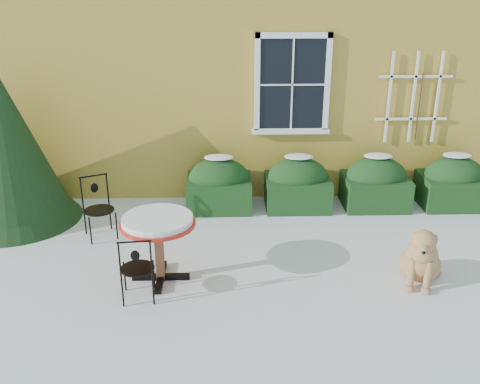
{
  "coord_description": "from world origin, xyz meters",
  "views": [
    {
      "loc": [
        -0.19,
        -5.67,
        3.59
      ],
      "look_at": [
        0.0,
        1.0,
        0.9
      ],
      "focal_mm": 40.0,
      "sensor_mm": 36.0,
      "label": 1
    }
  ],
  "objects_px": {
    "evergreen_shrub": "(8,160)",
    "patio_chair_far": "(98,207)",
    "patio_chair_near": "(137,268)",
    "dog": "(421,259)",
    "bistro_table": "(158,228)"
  },
  "relations": [
    {
      "from": "evergreen_shrub",
      "to": "patio_chair_far",
      "type": "bearing_deg",
      "value": -23.12
    },
    {
      "from": "patio_chair_near",
      "to": "dog",
      "type": "relative_size",
      "value": 0.96
    },
    {
      "from": "bistro_table",
      "to": "patio_chair_near",
      "type": "relative_size",
      "value": 1.11
    },
    {
      "from": "bistro_table",
      "to": "dog",
      "type": "height_order",
      "value": "bistro_table"
    },
    {
      "from": "evergreen_shrub",
      "to": "bistro_table",
      "type": "xyz_separation_m",
      "value": [
        2.49,
        -1.9,
        -0.26
      ]
    },
    {
      "from": "patio_chair_far",
      "to": "dog",
      "type": "relative_size",
      "value": 1.03
    },
    {
      "from": "bistro_table",
      "to": "patio_chair_near",
      "type": "bearing_deg",
      "value": -115.25
    },
    {
      "from": "bistro_table",
      "to": "dog",
      "type": "relative_size",
      "value": 1.06
    },
    {
      "from": "evergreen_shrub",
      "to": "dog",
      "type": "height_order",
      "value": "evergreen_shrub"
    },
    {
      "from": "evergreen_shrub",
      "to": "patio_chair_far",
      "type": "distance_m",
      "value": 1.67
    },
    {
      "from": "bistro_table",
      "to": "patio_chair_far",
      "type": "height_order",
      "value": "patio_chair_far"
    },
    {
      "from": "evergreen_shrub",
      "to": "patio_chair_near",
      "type": "xyz_separation_m",
      "value": [
        2.28,
        -2.35,
        -0.56
      ]
    },
    {
      "from": "evergreen_shrub",
      "to": "patio_chair_far",
      "type": "xyz_separation_m",
      "value": [
        1.46,
        -0.62,
        -0.53
      ]
    },
    {
      "from": "evergreen_shrub",
      "to": "bistro_table",
      "type": "distance_m",
      "value": 3.15
    },
    {
      "from": "patio_chair_far",
      "to": "patio_chair_near",
      "type": "bearing_deg",
      "value": -89.42
    }
  ]
}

